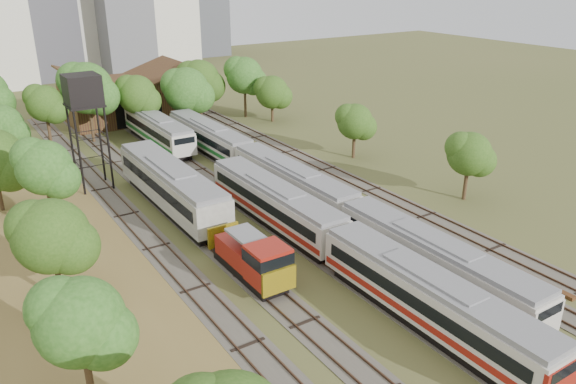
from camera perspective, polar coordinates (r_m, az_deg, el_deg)
ground at (r=37.94m, az=14.76°, el=-11.29°), size 240.00×240.00×0.00m
dry_grass_patch at (r=35.59m, az=-16.77°, el=-13.95°), size 14.00×60.00×0.04m
tracks at (r=55.25m, az=-4.91°, el=0.34°), size 24.60×80.00×0.19m
railcar_red_set at (r=40.44m, az=5.27°, el=-5.30°), size 2.88×34.58×3.55m
railcar_green_set at (r=51.64m, az=0.43°, el=0.92°), size 2.75×52.08×3.39m
railcar_rear at (r=69.85m, az=-13.05°, el=6.10°), size 2.90×16.08×3.58m
shunter_locomotive at (r=38.87m, az=-3.39°, el=-6.91°), size 2.57×8.10×3.36m
old_grey_coach at (r=50.90m, az=-11.77°, el=0.61°), size 3.26×18.00×4.03m
water_tower at (r=56.12m, az=-20.12°, el=9.40°), size 3.22×3.22×11.13m
rail_pile_far at (r=43.39m, az=22.79°, el=-7.69°), size 0.48×7.67×0.25m
maintenance_shed at (r=83.74m, az=-16.16°, el=9.12°), size 16.45×11.55×7.58m
tree_band_left at (r=45.84m, az=-25.16°, el=0.37°), size 7.85×62.16×8.19m
tree_band_far at (r=75.28m, az=-15.17°, el=10.18°), size 38.16×10.99×9.81m
tree_band_right at (r=66.37m, az=5.28°, el=7.85°), size 4.96×38.31×6.49m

